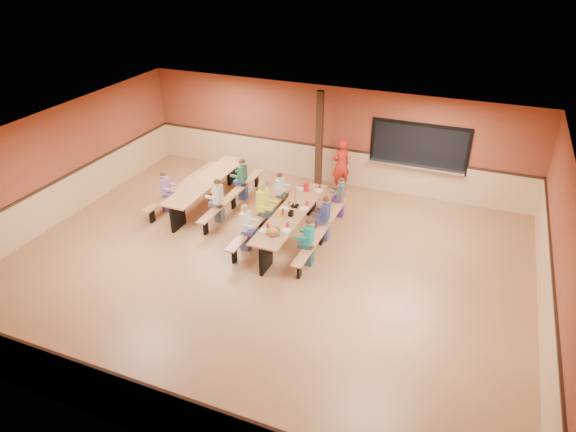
% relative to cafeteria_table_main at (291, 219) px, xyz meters
% --- Properties ---
extents(ground, '(12.00, 12.00, 0.00)m').
position_rel_cafeteria_table_main_xyz_m(ground, '(-0.13, -1.37, -0.53)').
color(ground, brown).
rests_on(ground, ground).
extents(room_envelope, '(12.04, 10.04, 3.02)m').
position_rel_cafeteria_table_main_xyz_m(room_envelope, '(-0.13, -1.37, 0.16)').
color(room_envelope, brown).
rests_on(room_envelope, ground).
extents(kitchen_pass_through, '(2.78, 0.28, 1.38)m').
position_rel_cafeteria_table_main_xyz_m(kitchen_pass_through, '(2.47, 3.59, 0.96)').
color(kitchen_pass_through, black).
rests_on(kitchen_pass_through, ground).
extents(structural_post, '(0.18, 0.18, 3.00)m').
position_rel_cafeteria_table_main_xyz_m(structural_post, '(-0.33, 3.03, 0.97)').
color(structural_post, black).
rests_on(structural_post, ground).
extents(cafeteria_table_main, '(1.91, 3.70, 0.74)m').
position_rel_cafeteria_table_main_xyz_m(cafeteria_table_main, '(0.00, 0.00, 0.00)').
color(cafeteria_table_main, '#A66B41').
rests_on(cafeteria_table_main, ground).
extents(cafeteria_table_second, '(1.91, 3.70, 0.74)m').
position_rel_cafeteria_table_main_xyz_m(cafeteria_table_second, '(-2.94, 0.88, 0.00)').
color(cafeteria_table_second, '#A66B41').
rests_on(cafeteria_table_second, ground).
extents(seated_child_white_left, '(0.37, 0.31, 1.22)m').
position_rel_cafeteria_table_main_xyz_m(seated_child_white_left, '(-0.83, -0.93, 0.08)').
color(seated_child_white_left, white).
rests_on(seated_child_white_left, ground).
extents(seated_adult_yellow, '(0.45, 0.37, 1.38)m').
position_rel_cafeteria_table_main_xyz_m(seated_adult_yellow, '(-0.83, 0.10, 0.16)').
color(seated_adult_yellow, '#E9FF2D').
rests_on(seated_adult_yellow, ground).
extents(seated_child_grey_left, '(0.34, 0.28, 1.15)m').
position_rel_cafeteria_table_main_xyz_m(seated_child_grey_left, '(-0.83, 1.20, 0.05)').
color(seated_child_grey_left, white).
rests_on(seated_child_grey_left, ground).
extents(seated_child_teal_right, '(0.37, 0.30, 1.20)m').
position_rel_cafeteria_table_main_xyz_m(seated_child_teal_right, '(0.82, -0.96, 0.08)').
color(seated_child_teal_right, '#148273').
rests_on(seated_child_teal_right, ground).
extents(seated_child_navy_right, '(0.36, 0.29, 1.19)m').
position_rel_cafeteria_table_main_xyz_m(seated_child_navy_right, '(0.83, 0.24, 0.07)').
color(seated_child_navy_right, navy).
rests_on(seated_child_navy_right, ground).
extents(seated_child_char_right, '(0.34, 0.28, 1.15)m').
position_rel_cafeteria_table_main_xyz_m(seated_child_char_right, '(0.83, 1.55, 0.05)').
color(seated_child_char_right, '#464B4F').
rests_on(seated_child_char_right, ground).
extents(seated_child_purple_sec, '(0.35, 0.29, 1.17)m').
position_rel_cafeteria_table_main_xyz_m(seated_child_purple_sec, '(-3.76, 0.04, 0.06)').
color(seated_child_purple_sec, '#9C6897').
rests_on(seated_child_purple_sec, ground).
extents(seated_child_green_sec, '(0.39, 0.32, 1.24)m').
position_rel_cafeteria_table_main_xyz_m(seated_child_green_sec, '(-2.11, 1.51, 0.10)').
color(seated_child_green_sec, '#2A634A').
rests_on(seated_child_green_sec, ground).
extents(seated_child_tan_sec, '(0.38, 0.31, 1.23)m').
position_rel_cafeteria_table_main_xyz_m(seated_child_tan_sec, '(-2.11, 0.07, 0.09)').
color(seated_child_tan_sec, beige).
rests_on(seated_child_tan_sec, ground).
extents(standing_woman, '(0.69, 0.68, 1.60)m').
position_rel_cafeteria_table_main_xyz_m(standing_woman, '(0.33, 3.18, 0.28)').
color(standing_woman, red).
rests_on(standing_woman, ground).
extents(punch_pitcher, '(0.16, 0.16, 0.22)m').
position_rel_cafeteria_table_main_xyz_m(punch_pitcher, '(-0.07, 1.27, 0.32)').
color(punch_pitcher, red).
rests_on(punch_pitcher, cafeteria_table_main).
extents(chip_bowl, '(0.32, 0.32, 0.15)m').
position_rel_cafeteria_table_main_xyz_m(chip_bowl, '(0.01, -1.16, 0.29)').
color(chip_bowl, orange).
rests_on(chip_bowl, cafeteria_table_main).
extents(napkin_dispenser, '(0.10, 0.14, 0.13)m').
position_rel_cafeteria_table_main_xyz_m(napkin_dispenser, '(0.07, -0.18, 0.28)').
color(napkin_dispenser, black).
rests_on(napkin_dispenser, cafeteria_table_main).
extents(condiment_mustard, '(0.06, 0.06, 0.17)m').
position_rel_cafeteria_table_main_xyz_m(condiment_mustard, '(-0.22, -0.35, 0.30)').
color(condiment_mustard, yellow).
rests_on(condiment_mustard, cafeteria_table_main).
extents(condiment_ketchup, '(0.06, 0.06, 0.17)m').
position_rel_cafeteria_table_main_xyz_m(condiment_ketchup, '(-0.14, -0.21, 0.30)').
color(condiment_ketchup, '#B2140F').
rests_on(condiment_ketchup, cafeteria_table_main).
extents(table_paddle, '(0.16, 0.16, 0.56)m').
position_rel_cafeteria_table_main_xyz_m(table_paddle, '(-0.01, 0.29, 0.35)').
color(table_paddle, black).
rests_on(table_paddle, cafeteria_table_main).
extents(place_settings, '(0.65, 3.30, 0.11)m').
position_rel_cafeteria_table_main_xyz_m(place_settings, '(0.00, 0.00, 0.27)').
color(place_settings, beige).
rests_on(place_settings, cafeteria_table_main).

